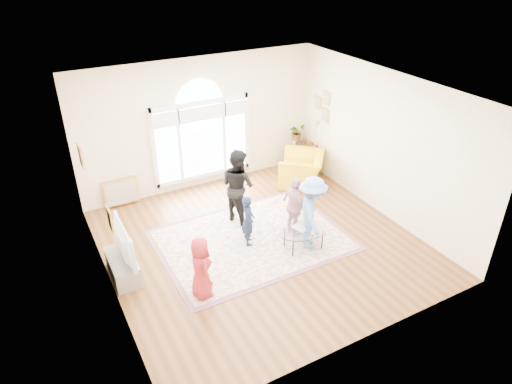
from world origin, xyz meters
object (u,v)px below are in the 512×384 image
coffee_table (304,231)px  armchair (302,169)px  area_rug (252,240)px  television (119,243)px  tv_console (123,267)px

coffee_table → armchair: bearing=62.1°
armchair → coffee_table: bearing=7.8°
area_rug → television: 2.74m
area_rug → armchair: (2.31, 1.66, 0.37)m
television → armchair: size_ratio=0.98×
armchair → tv_console: bearing=-32.2°
area_rug → coffee_table: 1.13m
tv_console → television: television is taller
television → coffee_table: 3.53m
television → coffee_table: size_ratio=1.06×
tv_console → coffee_table: 3.53m
area_rug → coffee_table: coffee_table is taller
area_rug → tv_console: 2.65m
tv_console → armchair: (4.95, 1.53, 0.17)m
coffee_table → tv_console: bearing=171.1°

